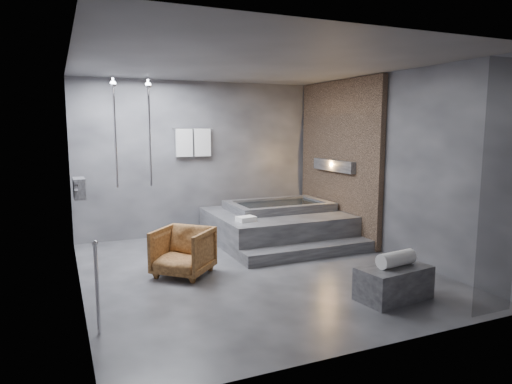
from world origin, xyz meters
name	(u,v)px	position (x,y,z in m)	size (l,w,h in m)	color
room	(273,145)	(0.40, 0.24, 1.73)	(5.00, 5.04, 2.82)	#2F2F31
tub_deck	(276,226)	(1.05, 1.45, 0.25)	(2.20, 2.00, 0.50)	#343436
tub_step	(310,251)	(1.05, 0.27, 0.09)	(2.20, 0.36, 0.18)	#343436
concrete_bench	(394,283)	(1.07, -1.62, 0.19)	(0.85, 0.47, 0.38)	#303033
driftwood_chair	(183,252)	(-0.95, 0.21, 0.32)	(0.69, 0.71, 0.64)	#4F2D13
rolled_towel	(396,259)	(1.10, -1.61, 0.47)	(0.18, 0.18, 0.49)	white
deck_towel	(246,219)	(0.26, 0.93, 0.54)	(0.29, 0.21, 0.08)	white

